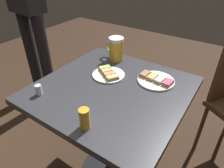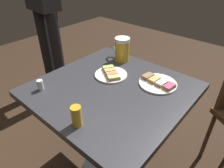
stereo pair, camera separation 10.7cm
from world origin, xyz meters
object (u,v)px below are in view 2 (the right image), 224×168
Objects in this scene: beer_mug at (122,49)px; salt_shaker at (40,85)px; patron_standing at (43,5)px; plate_far at (158,83)px; plate_near at (111,74)px; beer_glass_small at (77,116)px.

beer_mug is 0.56m from salt_shaker.
salt_shaker is at bearing -32.80° from patron_standing.
beer_mug is (-0.10, -0.34, 0.07)m from plate_far.
beer_glass_small is at bearing 21.87° from plate_near.
beer_glass_small is (0.49, -0.10, 0.04)m from plate_far.
salt_shaker reaches higher than plate_far.
beer_glass_small is at bearing -11.29° from plate_far.
plate_far is (-0.10, 0.26, 0.00)m from plate_near.
beer_mug is 1.63× the size of beer_glass_small.
beer_mug is (-0.20, -0.08, 0.07)m from plate_near.
salt_shaker is (0.45, -0.44, 0.02)m from plate_far.
salt_shaker is at bearing -10.70° from beer_mug.
patron_standing is (-0.07, -0.97, 0.13)m from beer_mug.
plate_near is 2.01× the size of beer_glass_small.
patron_standing is (-0.17, -1.31, 0.20)m from plate_far.
beer_mug is 0.10× the size of patron_standing.
patron_standing reaches higher than salt_shaker.
plate_near is 0.40m from salt_shaker.
beer_glass_small is 1.39m from patron_standing.
plate_near is at bearing -158.13° from beer_glass_small.
salt_shaker is (-0.04, -0.34, -0.02)m from beer_glass_small.
beer_glass_small reaches higher than plate_far.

